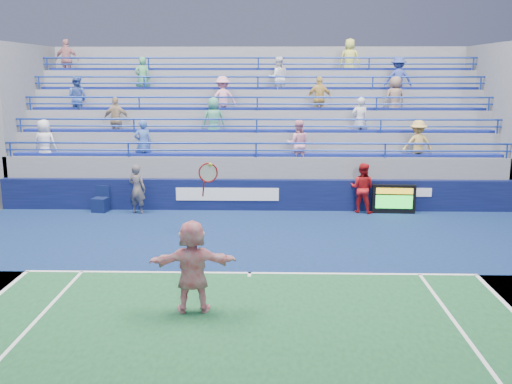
{
  "coord_description": "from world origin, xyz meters",
  "views": [
    {
      "loc": [
        0.46,
        -13.1,
        4.81
      ],
      "look_at": [
        0.1,
        2.5,
        1.5
      ],
      "focal_mm": 40.0,
      "sensor_mm": 36.0,
      "label": 1
    }
  ],
  "objects_px": {
    "serve_speed_board": "(394,199)",
    "line_judge": "(137,189)",
    "ball_girl": "(362,188)",
    "judge_chair": "(101,204)",
    "tennis_player": "(193,266)"
  },
  "relations": [
    {
      "from": "serve_speed_board",
      "to": "line_judge",
      "type": "relative_size",
      "value": 0.86
    },
    {
      "from": "judge_chair",
      "to": "line_judge",
      "type": "height_order",
      "value": "line_judge"
    },
    {
      "from": "serve_speed_board",
      "to": "ball_girl",
      "type": "xyz_separation_m",
      "value": [
        -1.08,
        0.12,
        0.36
      ]
    },
    {
      "from": "serve_speed_board",
      "to": "ball_girl",
      "type": "bearing_deg",
      "value": 173.8
    },
    {
      "from": "serve_speed_board",
      "to": "judge_chair",
      "type": "distance_m",
      "value": 10.17
    },
    {
      "from": "judge_chair",
      "to": "tennis_player",
      "type": "xyz_separation_m",
      "value": [
        4.34,
        -8.34,
        0.68
      ]
    },
    {
      "from": "ball_girl",
      "to": "serve_speed_board",
      "type": "bearing_deg",
      "value": -162.97
    },
    {
      "from": "serve_speed_board",
      "to": "ball_girl",
      "type": "height_order",
      "value": "ball_girl"
    },
    {
      "from": "serve_speed_board",
      "to": "line_judge",
      "type": "distance_m",
      "value": 8.82
    },
    {
      "from": "line_judge",
      "to": "ball_girl",
      "type": "distance_m",
      "value": 7.74
    },
    {
      "from": "ball_girl",
      "to": "tennis_player",
      "type": "bearing_deg",
      "value": 83.88
    },
    {
      "from": "serve_speed_board",
      "to": "judge_chair",
      "type": "relative_size",
      "value": 1.65
    },
    {
      "from": "ball_girl",
      "to": "line_judge",
      "type": "bearing_deg",
      "value": 25.47
    },
    {
      "from": "line_judge",
      "to": "ball_girl",
      "type": "xyz_separation_m",
      "value": [
        7.73,
        0.3,
        0.01
      ]
    },
    {
      "from": "line_judge",
      "to": "ball_girl",
      "type": "bearing_deg",
      "value": -158.76
    }
  ]
}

